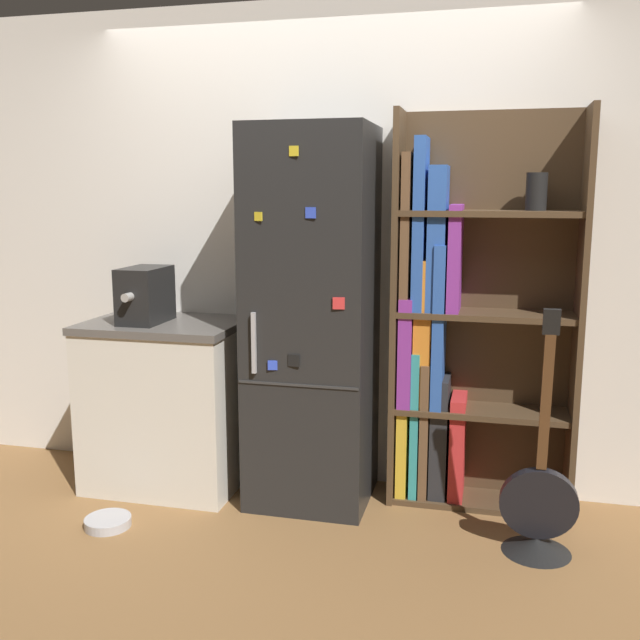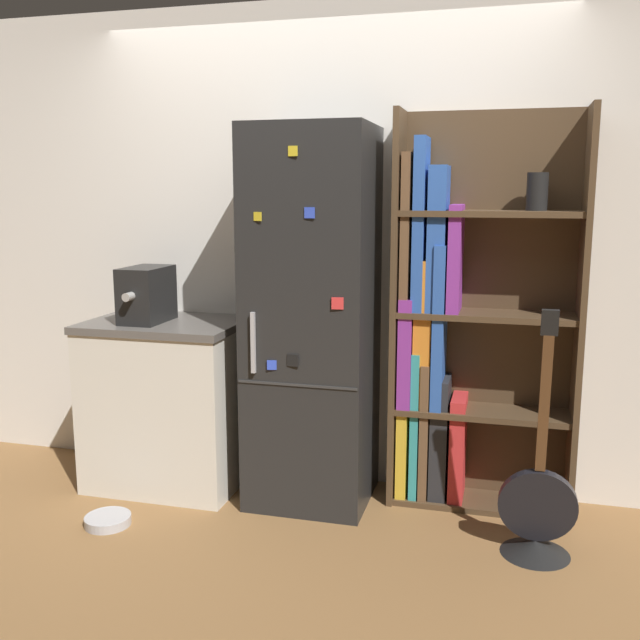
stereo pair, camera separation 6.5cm
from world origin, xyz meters
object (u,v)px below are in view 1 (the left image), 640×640
at_px(pet_bowl, 108,521).
at_px(bookshelf, 456,332).
at_px(refrigerator, 312,319).
at_px(guitar, 538,518).
at_px(espresso_machine, 145,295).

bearing_deg(pet_bowl, bookshelf, 24.71).
xyz_separation_m(refrigerator, guitar, (1.14, -0.34, -0.80)).
xyz_separation_m(bookshelf, pet_bowl, (-1.61, -0.74, -0.88)).
xyz_separation_m(refrigerator, bookshelf, (0.72, 0.16, -0.06)).
height_order(bookshelf, espresso_machine, bookshelf).
distance_m(refrigerator, pet_bowl, 1.42).
distance_m(bookshelf, pet_bowl, 1.98).
xyz_separation_m(guitar, pet_bowl, (-2.02, -0.24, -0.14)).
height_order(bookshelf, guitar, bookshelf).
distance_m(refrigerator, guitar, 1.43).
relative_size(refrigerator, espresso_machine, 5.12).
relative_size(espresso_machine, guitar, 0.33).
bearing_deg(guitar, espresso_machine, 172.27).
height_order(refrigerator, espresso_machine, refrigerator).
bearing_deg(bookshelf, pet_bowl, -155.29).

